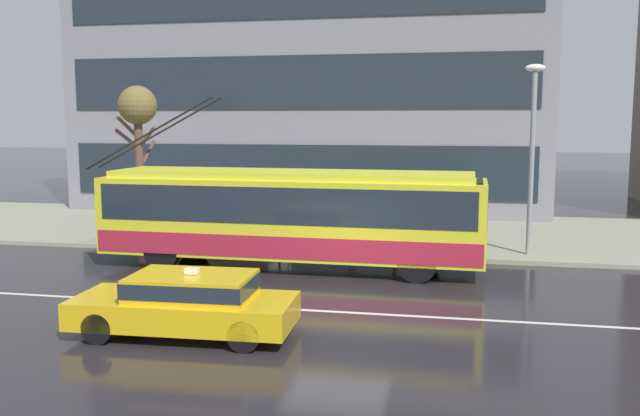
# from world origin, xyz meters

# --- Properties ---
(ground_plane) EXTENTS (160.00, 160.00, 0.00)m
(ground_plane) POSITION_xyz_m (0.00, 0.00, 0.00)
(ground_plane) COLOR #262227
(sidewalk_slab) EXTENTS (80.00, 10.00, 0.14)m
(sidewalk_slab) POSITION_xyz_m (0.00, 9.82, 0.07)
(sidewalk_slab) COLOR gray
(sidewalk_slab) RESTS_ON ground_plane
(lane_centre_line) EXTENTS (72.00, 0.14, 0.01)m
(lane_centre_line) POSITION_xyz_m (0.00, -1.20, 0.00)
(lane_centre_line) COLOR silver
(lane_centre_line) RESTS_ON ground_plane
(trolleybus) EXTENTS (12.00, 2.80, 5.01)m
(trolleybus) POSITION_xyz_m (-1.93, 3.22, 1.57)
(trolleybus) COLOR yellow
(trolleybus) RESTS_ON ground_plane
(taxi_oncoming_near) EXTENTS (4.51, 1.97, 1.39)m
(taxi_oncoming_near) POSITION_xyz_m (-2.46, -3.45, 0.70)
(taxi_oncoming_near) COLOR gold
(taxi_oncoming_near) RESTS_ON ground_plane
(bus_shelter) EXTENTS (3.65, 1.72, 2.41)m
(bus_shelter) POSITION_xyz_m (-4.54, 6.31, 1.96)
(bus_shelter) COLOR gray
(bus_shelter) RESTS_ON sidewalk_slab
(pedestrian_at_shelter) EXTENTS (1.12, 1.12, 1.96)m
(pedestrian_at_shelter) POSITION_xyz_m (-0.72, 6.91, 1.73)
(pedestrian_at_shelter) COLOR #282A4F
(pedestrian_at_shelter) RESTS_ON sidewalk_slab
(pedestrian_approaching_curb) EXTENTS (1.35, 1.35, 1.96)m
(pedestrian_approaching_curb) POSITION_xyz_m (0.81, 7.02, 1.69)
(pedestrian_approaching_curb) COLOR black
(pedestrian_approaching_curb) RESTS_ON sidewalk_slab
(street_lamp) EXTENTS (0.60, 0.32, 5.88)m
(street_lamp) POSITION_xyz_m (5.06, 5.91, 3.67)
(street_lamp) COLOR gray
(street_lamp) RESTS_ON sidewalk_slab
(street_tree_bare) EXTENTS (2.16, 1.47, 5.47)m
(street_tree_bare) POSITION_xyz_m (-9.11, 8.17, 4.54)
(street_tree_bare) COLOR brown
(street_tree_bare) RESTS_ON sidewalk_slab
(office_tower_corner_left) EXTENTS (22.19, 13.18, 19.64)m
(office_tower_corner_left) POSITION_xyz_m (-4.20, 19.45, 9.83)
(office_tower_corner_left) COLOR gray
(office_tower_corner_left) RESTS_ON ground_plane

